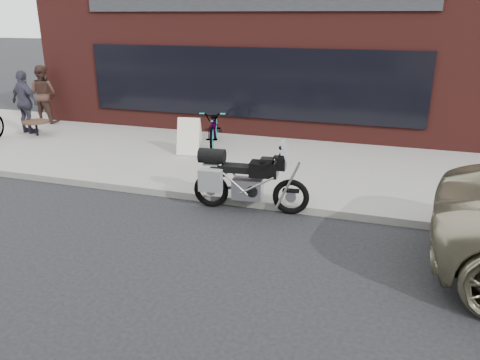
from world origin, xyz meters
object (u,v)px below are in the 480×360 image
at_px(sandwich_sign, 190,136).
at_px(cafe_patron_left, 43,94).
at_px(cafe_patron_right, 25,102).
at_px(cafe_table, 36,122).
at_px(bicycle_front, 214,127).
at_px(motorcycle, 242,180).

xyz_separation_m(sandwich_sign, cafe_patron_left, (-6.05, 1.91, 0.48)).
height_order(cafe_patron_left, cafe_patron_right, cafe_patron_left).
bearing_deg(cafe_patron_left, cafe_table, 118.36).
distance_m(bicycle_front, sandwich_sign, 0.97).
height_order(bicycle_front, cafe_patron_right, cafe_patron_right).
height_order(bicycle_front, sandwich_sign, bicycle_front).
relative_size(motorcycle, sandwich_sign, 2.41).
xyz_separation_m(motorcycle, cafe_table, (-7.43, 3.15, -0.06)).
bearing_deg(bicycle_front, cafe_table, 169.58).
bearing_deg(cafe_table, cafe_patron_left, 120.86).
bearing_deg(cafe_patron_right, cafe_patron_left, -57.43).
height_order(motorcycle, cafe_table, motorcycle).
height_order(sandwich_sign, cafe_patron_right, cafe_patron_right).
bearing_deg(motorcycle, sandwich_sign, 124.81).
distance_m(sandwich_sign, cafe_patron_right, 5.63).
bearing_deg(bicycle_front, cafe_patron_left, 154.55).
height_order(bicycle_front, cafe_patron_left, cafe_patron_left).
distance_m(bicycle_front, cafe_table, 5.47).
relative_size(motorcycle, bicycle_front, 1.17).
xyz_separation_m(sandwich_sign, cafe_table, (-5.10, 0.33, -0.06)).
bearing_deg(cafe_patron_left, sandwich_sign, 160.00).
distance_m(sandwich_sign, cafe_patron_left, 6.36).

